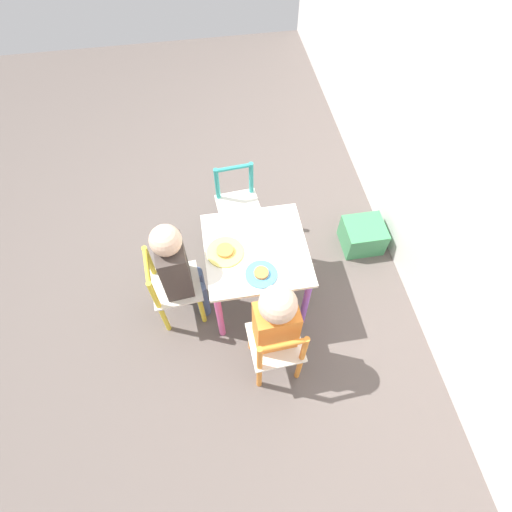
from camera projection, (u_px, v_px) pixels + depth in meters
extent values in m
plane|color=#5B514C|center=(256.00, 292.00, 2.48)|extent=(6.00, 6.00, 0.00)
cube|color=silver|center=(510.00, 90.00, 1.48)|extent=(6.00, 0.06, 2.60)
cube|color=silver|center=(256.00, 250.00, 2.09)|extent=(0.54, 0.54, 0.02)
cylinder|color=green|center=(211.00, 245.00, 2.39)|extent=(0.04, 0.04, 0.46)
cylinder|color=#E5599E|center=(220.00, 316.00, 2.14)|extent=(0.04, 0.04, 0.46)
cylinder|color=#DB3D38|center=(288.00, 235.00, 2.44)|extent=(0.04, 0.04, 0.46)
cylinder|color=#8E51BC|center=(305.00, 304.00, 2.18)|extent=(0.04, 0.04, 0.46)
cube|color=silver|center=(275.00, 342.00, 1.99)|extent=(0.27, 0.27, 0.02)
cylinder|color=orange|center=(288.00, 330.00, 2.19)|extent=(0.03, 0.03, 0.28)
cylinder|color=orange|center=(251.00, 338.00, 2.16)|extent=(0.03, 0.03, 0.28)
cylinder|color=orange|center=(299.00, 367.00, 2.08)|extent=(0.03, 0.03, 0.28)
cylinder|color=orange|center=(259.00, 376.00, 2.05)|extent=(0.03, 0.03, 0.28)
cylinder|color=orange|center=(304.00, 349.00, 1.85)|extent=(0.03, 0.03, 0.26)
cylinder|color=orange|center=(260.00, 359.00, 1.83)|extent=(0.03, 0.03, 0.26)
cylinder|color=orange|center=(283.00, 345.00, 1.74)|extent=(0.04, 0.21, 0.02)
cube|color=silver|center=(176.00, 285.00, 2.17)|extent=(0.28, 0.28, 0.02)
cylinder|color=yellow|center=(202.00, 310.00, 2.26)|extent=(0.03, 0.03, 0.28)
cylinder|color=yellow|center=(196.00, 278.00, 2.37)|extent=(0.03, 0.03, 0.28)
cylinder|color=yellow|center=(165.00, 318.00, 2.23)|extent=(0.03, 0.03, 0.28)
cylinder|color=yellow|center=(160.00, 286.00, 2.34)|extent=(0.03, 0.03, 0.28)
cylinder|color=yellow|center=(154.00, 296.00, 2.00)|extent=(0.03, 0.03, 0.26)
cylinder|color=yellow|center=(150.00, 261.00, 2.12)|extent=(0.03, 0.03, 0.26)
cylinder|color=yellow|center=(147.00, 266.00, 1.96)|extent=(0.21, 0.04, 0.02)
cube|color=silver|center=(239.00, 207.00, 2.48)|extent=(0.28, 0.28, 0.02)
cylinder|color=teal|center=(227.00, 238.00, 2.53)|extent=(0.03, 0.03, 0.28)
cylinder|color=teal|center=(259.00, 232.00, 2.56)|extent=(0.03, 0.03, 0.28)
cylinder|color=teal|center=(221.00, 213.00, 2.64)|extent=(0.03, 0.03, 0.28)
cylinder|color=teal|center=(252.00, 207.00, 2.67)|extent=(0.03, 0.03, 0.28)
cylinder|color=teal|center=(217.00, 185.00, 2.42)|extent=(0.03, 0.03, 0.26)
cylinder|color=teal|center=(251.00, 179.00, 2.45)|extent=(0.03, 0.03, 0.26)
cylinder|color=teal|center=(233.00, 168.00, 2.34)|extent=(0.04, 0.21, 0.02)
cylinder|color=#38383D|center=(278.00, 329.00, 2.18)|extent=(0.07, 0.07, 0.30)
cylinder|color=#38383D|center=(260.00, 333.00, 2.17)|extent=(0.07, 0.07, 0.30)
cube|color=orange|center=(276.00, 326.00, 1.87)|extent=(0.15, 0.21, 0.30)
sphere|color=#DBB293|center=(278.00, 304.00, 1.68)|extent=(0.17, 0.17, 0.17)
cylinder|color=#4C608E|center=(202.00, 300.00, 2.28)|extent=(0.07, 0.07, 0.30)
cylinder|color=#4C608E|center=(199.00, 285.00, 2.34)|extent=(0.07, 0.07, 0.30)
cube|color=#423833|center=(174.00, 267.00, 2.03)|extent=(0.21, 0.16, 0.34)
sphere|color=#DBB293|center=(165.00, 240.00, 1.83)|extent=(0.15, 0.15, 0.15)
cylinder|color=#4C9EE0|center=(261.00, 274.00, 1.99)|extent=(0.16, 0.16, 0.01)
cylinder|color=#D6843D|center=(261.00, 273.00, 1.98)|extent=(0.07, 0.07, 0.02)
cylinder|color=#EADB66|center=(225.00, 252.00, 2.06)|extent=(0.19, 0.19, 0.01)
cylinder|color=#D6843D|center=(225.00, 250.00, 2.05)|extent=(0.09, 0.09, 0.02)
cube|color=#3D8E56|center=(363.00, 235.00, 2.60)|extent=(0.23, 0.26, 0.19)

